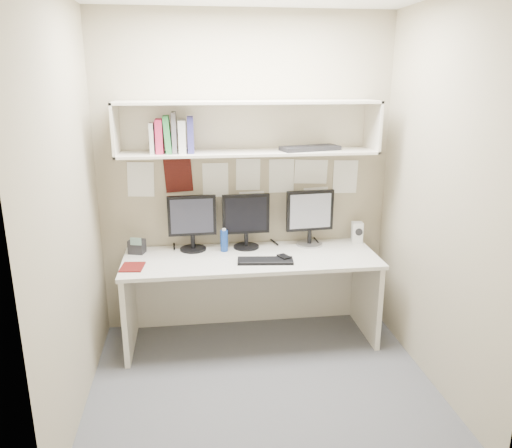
{
  "coord_description": "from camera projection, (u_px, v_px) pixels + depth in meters",
  "views": [
    {
      "loc": [
        -0.45,
        -3.04,
        2.08
      ],
      "look_at": [
        0.0,
        0.35,
        1.08
      ],
      "focal_mm": 35.0,
      "sensor_mm": 36.0,
      "label": 1
    }
  ],
  "objects": [
    {
      "name": "blue_bottle",
      "position": [
        224.0,
        240.0,
        4.04
      ],
      "size": [
        0.06,
        0.06,
        0.19
      ],
      "color": "navy",
      "rests_on": "desk"
    },
    {
      "name": "monitor_center",
      "position": [
        246.0,
        219.0,
        4.08
      ],
      "size": [
        0.39,
        0.21,
        0.45
      ],
      "rotation": [
        0.0,
        0.0,
        0.03
      ],
      "color": "black",
      "rests_on": "desk"
    },
    {
      "name": "monitor_right",
      "position": [
        310.0,
        216.0,
        4.15
      ],
      "size": [
        0.4,
        0.22,
        0.47
      ],
      "rotation": [
        0.0,
        0.0,
        0.08
      ],
      "color": "#A5A5AA",
      "rests_on": "desk"
    },
    {
      "name": "wall_front",
      "position": [
        296.0,
        261.0,
        2.22
      ],
      "size": [
        2.4,
        0.02,
        2.6
      ],
      "primitive_type": "cube",
      "color": "gray",
      "rests_on": "ground"
    },
    {
      "name": "wall_left",
      "position": [
        67.0,
        213.0,
        3.02
      ],
      "size": [
        0.02,
        2.0,
        2.6
      ],
      "primitive_type": "cube",
      "color": "gray",
      "rests_on": "ground"
    },
    {
      "name": "desk",
      "position": [
        251.0,
        298.0,
        4.05
      ],
      "size": [
        2.0,
        0.7,
        0.73
      ],
      "color": "beige",
      "rests_on": "floor"
    },
    {
      "name": "wall_right",
      "position": [
        441.0,
        201.0,
        3.32
      ],
      "size": [
        0.02,
        2.0,
        2.6
      ],
      "primitive_type": "cube",
      "color": "gray",
      "rests_on": "ground"
    },
    {
      "name": "overhead_hutch",
      "position": [
        247.0,
        127.0,
        3.87
      ],
      "size": [
        2.0,
        0.38,
        0.4
      ],
      "color": "beige",
      "rests_on": "wall_back"
    },
    {
      "name": "monitor_left",
      "position": [
        192.0,
        220.0,
        4.03
      ],
      "size": [
        0.39,
        0.21,
        0.45
      ],
      "rotation": [
        0.0,
        0.0,
        0.03
      ],
      "color": "black",
      "rests_on": "desk"
    },
    {
      "name": "mouse",
      "position": [
        284.0,
        258.0,
        3.86
      ],
      "size": [
        0.1,
        0.13,
        0.03
      ],
      "primitive_type": "cube",
      "rotation": [
        0.0,
        0.0,
        0.41
      ],
      "color": "black",
      "rests_on": "desk"
    },
    {
      "name": "keyboard",
      "position": [
        265.0,
        261.0,
        3.81
      ],
      "size": [
        0.44,
        0.2,
        0.02
      ],
      "primitive_type": "cube",
      "rotation": [
        0.0,
        0.0,
        -0.11
      ],
      "color": "black",
      "rests_on": "desk"
    },
    {
      "name": "wall_back",
      "position": [
        246.0,
        177.0,
        4.12
      ],
      "size": [
        2.4,
        0.02,
        2.6
      ],
      "primitive_type": "cube",
      "color": "gray",
      "rests_on": "ground"
    },
    {
      "name": "maroon_notebook",
      "position": [
        132.0,
        267.0,
        3.7
      ],
      "size": [
        0.18,
        0.21,
        0.01
      ],
      "primitive_type": "cube",
      "rotation": [
        0.0,
        0.0,
        -0.11
      ],
      "color": "#52100E",
      "rests_on": "desk"
    },
    {
      "name": "speaker",
      "position": [
        357.0,
        232.0,
        4.25
      ],
      "size": [
        0.1,
        0.1,
        0.18
      ],
      "rotation": [
        0.0,
        0.0,
        -0.14
      ],
      "color": "silver",
      "rests_on": "desk"
    },
    {
      "name": "hutch_tray",
      "position": [
        310.0,
        148.0,
        3.9
      ],
      "size": [
        0.49,
        0.28,
        0.03
      ],
      "primitive_type": "cube",
      "rotation": [
        0.0,
        0.0,
        0.25
      ],
      "color": "black",
      "rests_on": "overhead_hutch"
    },
    {
      "name": "desk_phone",
      "position": [
        137.0,
        246.0,
        4.0
      ],
      "size": [
        0.14,
        0.14,
        0.15
      ],
      "rotation": [
        0.0,
        0.0,
        -0.29
      ],
      "color": "black",
      "rests_on": "desk"
    },
    {
      "name": "pinned_papers",
      "position": [
        246.0,
        183.0,
        4.13
      ],
      "size": [
        1.92,
        0.01,
        0.48
      ],
      "primitive_type": null,
      "color": "white",
      "rests_on": "wall_back"
    },
    {
      "name": "floor",
      "position": [
        262.0,
        384.0,
        3.53
      ],
      "size": [
        2.4,
        2.0,
        0.01
      ],
      "primitive_type": "cube",
      "color": "#4C4C51",
      "rests_on": "ground"
    },
    {
      "name": "book_stack",
      "position": [
        172.0,
        135.0,
        3.74
      ],
      "size": [
        0.32,
        0.19,
        0.3
      ],
      "color": "#B8BAB4",
      "rests_on": "overhead_hutch"
    }
  ]
}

